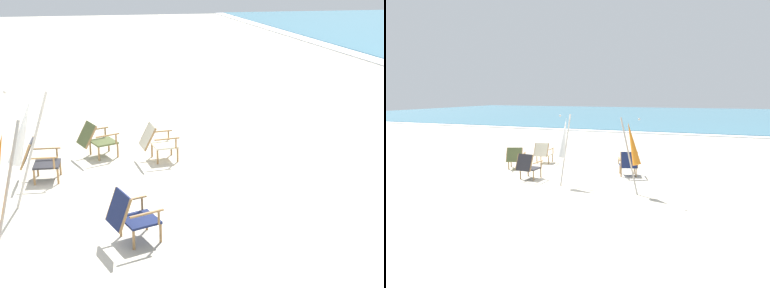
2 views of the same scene
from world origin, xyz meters
The scene contains 9 objects.
ground_plane centered at (0.00, 0.00, 0.00)m, with size 80.00×80.00×0.00m, color beige.
sea centered at (0.00, 33.37, 0.05)m, with size 80.00×40.00×0.10m, color teal.
surf_band centered at (0.00, 13.07, 0.03)m, with size 80.00×1.10×0.06m, color white.
beach_chair_back_right centered at (-2.26, 0.40, 0.42)m, with size 0.81×0.92×0.78m.
beach_chair_mid_center centered at (1.63, 0.75, 0.43)m, with size 0.76×0.84×0.81m.
beach_chair_far_center centered at (-1.16, -0.72, 0.43)m, with size 0.63×0.74×0.81m.
beach_chair_front_left centered at (-1.82, 1.64, 0.42)m, with size 0.65×0.80×0.79m.
umbrella_furled_white centered at (0.07, -0.80, 1.33)m, with size 0.26×0.74×2.03m.
umbrella_furled_orange centered at (2.08, -0.97, 1.30)m, with size 0.73×0.62×2.00m.
Camera 2 is at (3.88, -9.71, 2.60)m, focal length 32.00 mm.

